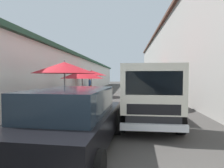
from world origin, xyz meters
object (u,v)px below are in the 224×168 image
(fruit_stall_mid_lane, at_px, (91,76))
(parked_scooter, at_px, (157,93))
(fruit_stall_far_left, at_px, (64,74))
(delivery_truck, at_px, (149,97))
(fruit_stall_near_right, at_px, (83,77))
(vendor_by_crates, at_px, (127,87))
(hatchback_car, at_px, (73,120))
(vendor_in_shade, at_px, (90,85))
(fruit_stall_near_left, at_px, (144,78))
(fruit_stall_far_right, at_px, (152,77))

(fruit_stall_mid_lane, relative_size, parked_scooter, 1.53)
(fruit_stall_far_left, bearing_deg, delivery_truck, -102.16)
(fruit_stall_near_right, relative_size, delivery_truck, 0.51)
(fruit_stall_far_left, distance_m, parked_scooter, 8.73)
(fruit_stall_mid_lane, height_order, fruit_stall_near_right, fruit_stall_mid_lane)
(delivery_truck, height_order, vendor_by_crates, delivery_truck)
(hatchback_car, height_order, vendor_in_shade, vendor_in_shade)
(vendor_by_crates, distance_m, vendor_in_shade, 6.60)
(fruit_stall_near_left, relative_size, parked_scooter, 1.38)
(fruit_stall_near_right, height_order, parked_scooter, fruit_stall_near_right)
(fruit_stall_near_right, xyz_separation_m, parked_scooter, (3.69, -4.80, -1.25))
(fruit_stall_near_right, height_order, fruit_stall_far_left, fruit_stall_far_left)
(hatchback_car, relative_size, vendor_in_shade, 2.57)
(vendor_in_shade, xyz_separation_m, parked_scooter, (-4.08, -6.06, -0.44))
(fruit_stall_near_right, xyz_separation_m, delivery_truck, (-4.29, -3.39, -0.66))
(fruit_stall_near_right, bearing_deg, delivery_truck, -141.69)
(fruit_stall_mid_lane, xyz_separation_m, parked_scooter, (-1.08, -5.27, -1.31))
(hatchback_car, distance_m, delivery_truck, 2.99)
(vendor_in_shade, bearing_deg, vendor_by_crates, -144.65)
(fruit_stall_mid_lane, distance_m, fruit_stall_far_left, 8.40)
(fruit_stall_near_right, relative_size, fruit_stall_far_left, 1.01)
(fruit_stall_near_right, distance_m, vendor_in_shade, 7.92)
(vendor_by_crates, bearing_deg, fruit_stall_mid_lane, 51.76)
(fruit_stall_near_left, distance_m, vendor_by_crates, 3.00)
(fruit_stall_far_left, bearing_deg, fruit_stall_far_right, -22.89)
(fruit_stall_far_left, bearing_deg, vendor_in_shade, 7.28)
(fruit_stall_mid_lane, height_order, fruit_stall_far_right, fruit_stall_mid_lane)
(fruit_stall_near_right, bearing_deg, parked_scooter, -52.39)
(fruit_stall_mid_lane, height_order, vendor_in_shade, fruit_stall_mid_lane)
(vendor_by_crates, bearing_deg, fruit_stall_near_left, -160.58)
(vendor_by_crates, xyz_separation_m, vendor_in_shade, (5.38, 3.82, -0.08))
(fruit_stall_far_right, distance_m, parked_scooter, 4.22)
(vendor_in_shade, bearing_deg, delivery_truck, -158.90)
(vendor_in_shade, bearing_deg, fruit_stall_near_left, -149.51)
(fruit_stall_far_right, relative_size, vendor_in_shade, 1.69)
(hatchback_car, xyz_separation_m, vendor_in_shade, (14.31, 2.71, 0.15))
(delivery_truck, xyz_separation_m, vendor_by_crates, (6.68, 0.83, -0.07))
(fruit_stall_far_right, height_order, delivery_truck, fruit_stall_far_right)
(fruit_stall_far_right, xyz_separation_m, vendor_in_shade, (0.04, 6.24, -0.78))
(fruit_stall_near_right, height_order, fruit_stall_far_right, fruit_stall_near_right)
(parked_scooter, bearing_deg, delivery_truck, 169.98)
(hatchback_car, bearing_deg, fruit_stall_near_right, 12.46)
(vendor_by_crates, bearing_deg, parked_scooter, -59.83)
(vendor_in_shade, bearing_deg, fruit_stall_far_left, -172.72)
(fruit_stall_near_right, height_order, fruit_stall_near_left, fruit_stall_near_left)
(parked_scooter, bearing_deg, fruit_stall_far_right, -2.45)
(fruit_stall_near_right, distance_m, fruit_stall_near_left, 3.54)
(fruit_stall_far_left, xyz_separation_m, vendor_by_crates, (5.99, -2.37, -0.84))
(fruit_stall_far_right, bearing_deg, fruit_stall_near_right, 147.28)
(fruit_stall_mid_lane, relative_size, fruit_stall_near_left, 1.11)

